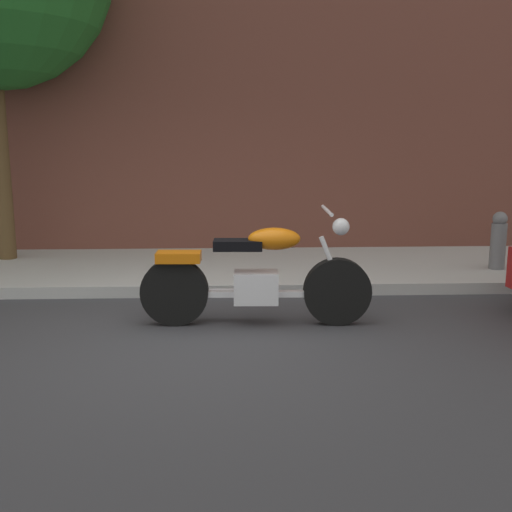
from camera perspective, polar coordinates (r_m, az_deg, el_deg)
ground_plane at (r=5.78m, az=-5.67°, el=-7.85°), size 60.00×60.00×0.00m
sidewalk at (r=8.45m, az=-4.64°, el=-1.24°), size 23.74×2.48×0.14m
motorcycle at (r=6.10m, az=-0.02°, el=-2.16°), size 2.32×0.70×1.18m
fire_hydrant at (r=8.69m, az=21.67°, el=0.93°), size 0.20×0.20×0.91m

